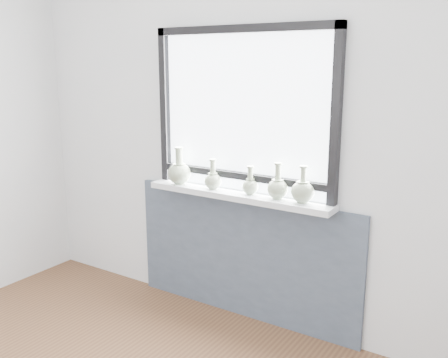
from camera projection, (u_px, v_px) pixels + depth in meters
The scene contains 9 objects.
back_wall at pixel (246, 129), 3.23m from camera, with size 3.60×0.02×2.60m, color silver.
apron_panel at pixel (242, 256), 3.41m from camera, with size 1.70×0.03×0.86m, color #485367.
windowsill at pixel (237, 195), 3.25m from camera, with size 1.32×0.18×0.04m, color silver.
window at pixel (243, 108), 3.17m from camera, with size 1.30×0.06×1.05m.
vase_a at pixel (179, 172), 3.45m from camera, with size 0.16×0.16×0.26m.
vase_b at pixel (213, 179), 3.31m from camera, with size 0.12×0.12×0.20m.
vase_c at pixel (250, 185), 3.18m from camera, with size 0.10×0.10×0.18m.
vase_d at pixel (278, 187), 3.08m from camera, with size 0.13×0.13×0.23m.
vase_e at pixel (303, 191), 2.99m from camera, with size 0.14×0.14×0.23m.
Camera 1 is at (1.63, -0.97, 1.72)m, focal length 40.00 mm.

